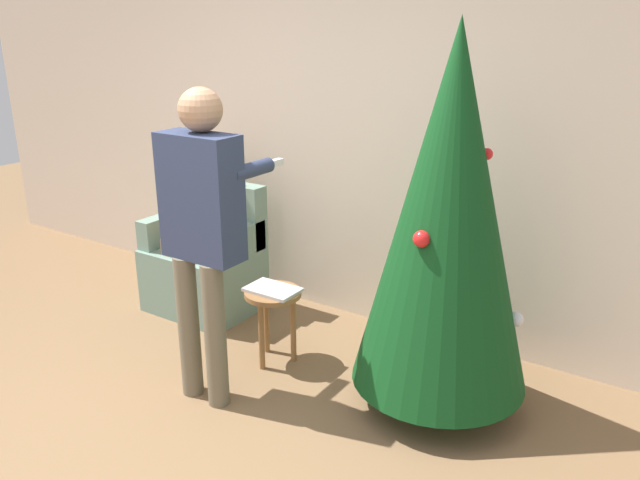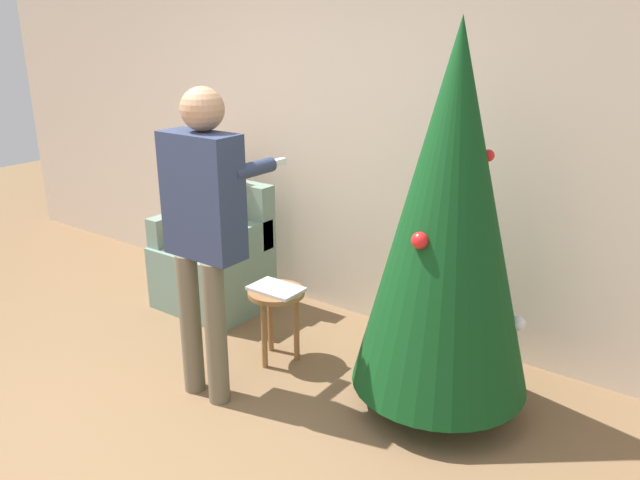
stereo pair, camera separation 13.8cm
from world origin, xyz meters
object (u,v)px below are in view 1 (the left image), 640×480
Objects in this scene: christmas_tree at (448,214)px; armchair at (207,263)px; side_stool at (273,305)px; person_seated at (202,216)px; person_standing at (202,220)px.

armchair is at bearing 172.95° from christmas_tree.
armchair is 1.96× the size of side_stool.
person_standing is at bearing -45.49° from person_seated.
christmas_tree is 2.21× the size of armchair.
armchair is (-1.95, 0.24, -0.77)m from christmas_tree.
side_stool is at bearing -22.23° from armchair.
christmas_tree is at bearing 29.01° from person_standing.
christmas_tree reaches higher than person_seated.
christmas_tree is at bearing -7.05° from armchair.
person_standing is 0.83m from side_stool.
person_seated is (0.00, -0.02, 0.37)m from armchair.
person_seated is (-1.95, 0.22, -0.40)m from christmas_tree.
person_seated is at bearing 134.51° from person_standing.
side_stool is at bearing -173.08° from christmas_tree.
christmas_tree is at bearing -6.48° from person_seated.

